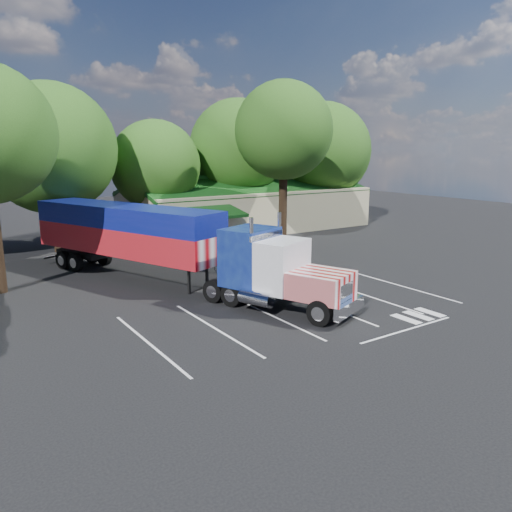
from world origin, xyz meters
TOP-DOWN VIEW (x-y plane):
  - ground at (0.00, 0.00)m, footprint 120.00×120.00m
  - event_hall at (13.74, 17.81)m, footprint 24.20×14.12m
  - tree_row_c at (-5.00, 16.20)m, footprint 10.00×10.00m
  - tree_row_d at (4.00, 17.50)m, footprint 8.00×8.00m
  - tree_row_e at (13.00, 18.00)m, footprint 9.60×9.60m
  - tree_row_f at (23.00, 16.80)m, footprint 10.40×10.40m
  - tree_near_right at (11.50, 8.50)m, footprint 8.00×8.00m
  - semi_truck at (-2.07, 2.74)m, footprint 10.92×22.26m
  - woman at (1.60, -1.63)m, footprint 0.64×0.76m
  - bicycle at (1.80, 3.53)m, footprint 1.41×1.66m
  - silver_sedan at (5.00, 10.50)m, footprint 4.40×2.23m

SIDE VIEW (x-z plane):
  - ground at x=0.00m, z-range 0.00..0.00m
  - bicycle at x=1.80m, z-range 0.00..0.86m
  - silver_sedan at x=5.00m, z-range 0.00..1.38m
  - woman at x=1.60m, z-range 0.00..1.79m
  - event_hall at x=13.74m, z-range -0.56..4.99m
  - semi_truck at x=-2.07m, z-range 0.31..5.10m
  - tree_row_d at x=4.00m, z-range 1.28..11.88m
  - tree_row_f at x=23.00m, z-range 1.29..14.29m
  - tree_row_c at x=-5.00m, z-range 1.51..14.56m
  - tree_row_e at x=13.00m, z-range 1.64..14.54m
  - tree_near_right at x=11.50m, z-range 2.71..16.21m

